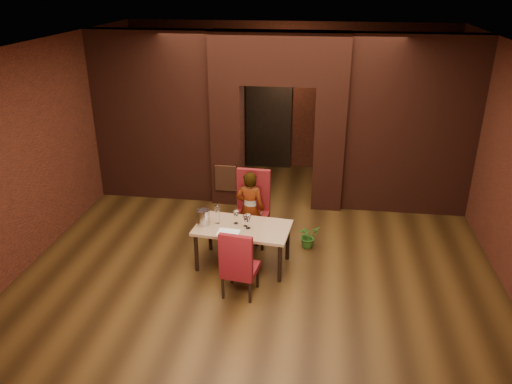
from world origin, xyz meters
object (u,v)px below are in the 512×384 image
dining_table (243,246)px  wine_glass_a (236,217)px  chair_far (251,209)px  wine_glass_b (245,221)px  chair_near (240,262)px  wine_glass_c (248,222)px  person_seated (250,209)px  water_bottle (217,214)px  wine_bucket (203,217)px  potted_plant (308,236)px

dining_table → wine_glass_a: 0.45m
chair_far → wine_glass_b: chair_far is taller
chair_far → chair_near: 1.45m
dining_table → wine_glass_a: bearing=149.1°
chair_near → wine_glass_c: size_ratio=4.51×
person_seated → wine_glass_c: person_seated is taller
chair_far → water_bottle: chair_far is taller
dining_table → wine_glass_c: size_ratio=6.28×
wine_glass_c → wine_bucket: (-0.68, 0.03, 0.01)m
wine_glass_b → wine_bucket: wine_bucket is taller
dining_table → person_seated: size_ratio=1.10×
wine_glass_a → wine_glass_c: 0.24m
chair_far → wine_glass_c: 0.78m
chair_near → wine_glass_a: size_ratio=4.95×
wine_glass_b → wine_bucket: bearing=-177.1°
potted_plant → wine_glass_b: bearing=-143.7°
dining_table → potted_plant: (0.95, 0.69, -0.14)m
wine_glass_a → wine_glass_c: size_ratio=0.91×
chair_far → wine_glass_c: chair_far is taller
water_bottle → potted_plant: bearing=25.1°
water_bottle → potted_plant: water_bottle is taller
water_bottle → potted_plant: 1.61m
wine_glass_a → person_seated: bearing=77.9°
chair_far → water_bottle: bearing=-119.1°
wine_glass_a → wine_bucket: 0.48m
wine_glass_a → water_bottle: (-0.28, -0.03, 0.05)m
wine_glass_c → water_bottle: bearing=168.0°
wine_glass_a → potted_plant: wine_glass_a is taller
wine_glass_b → dining_table: bearing=-153.9°
dining_table → wine_glass_a: size_ratio=6.88×
wine_glass_c → water_bottle: size_ratio=0.73×
wine_glass_a → wine_glass_c: wine_glass_c is taller
person_seated → wine_bucket: bearing=52.4°
wine_glass_a → wine_bucket: bearing=-168.2°
chair_far → wine_glass_b: bearing=-85.3°
chair_far → chair_near: size_ratio=1.20×
potted_plant → wine_glass_c: bearing=-139.7°
dining_table → wine_glass_b: 0.42m
wine_glass_b → wine_bucket: (-0.63, -0.03, 0.03)m
wine_glass_c → wine_glass_a: bearing=147.9°
wine_bucket → potted_plant: size_ratio=0.62×
chair_near → wine_glass_c: bearing=-82.4°
chair_near → wine_bucket: 1.02m
dining_table → person_seated: (0.01, 0.66, 0.31)m
wine_glass_b → potted_plant: size_ratio=0.48×
potted_plant → chair_far: bearing=178.5°
wine_glass_c → water_bottle: 0.49m
wine_glass_b → water_bottle: size_ratio=0.60×
dining_table → water_bottle: size_ratio=4.59×
dining_table → wine_glass_c: wine_glass_c is taller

